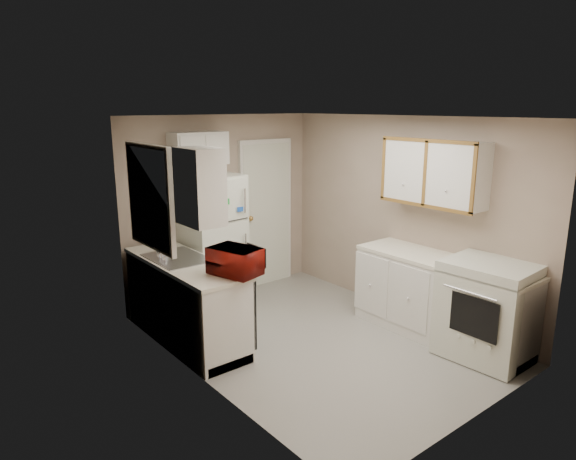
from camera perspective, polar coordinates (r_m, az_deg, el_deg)
floor at (r=5.79m, az=3.17°, el=-12.05°), size 3.80×3.80×0.00m
ceiling at (r=5.22m, az=3.53°, el=12.41°), size 3.80×3.80×0.00m
wall_left at (r=4.59m, az=-9.74°, el=-3.16°), size 3.80×3.80×0.00m
wall_right at (r=6.38m, az=12.70°, el=1.48°), size 3.80×3.80×0.00m
wall_back at (r=6.87m, az=-7.35°, el=2.57°), size 2.80×2.80×0.00m
wall_front at (r=4.23m, az=20.94°, el=-5.37°), size 2.80×2.80×0.00m
left_counter at (r=5.72m, az=-11.26°, el=-7.73°), size 0.60×1.80×0.90m
dishwasher at (r=5.36m, az=-5.47°, el=-8.58°), size 0.03×0.58×0.72m
sink at (r=5.72m, az=-12.16°, el=-3.45°), size 0.54×0.74×0.16m
microwave at (r=5.03m, az=-5.86°, el=-3.32°), size 0.55×0.39×0.33m
soap_bottle at (r=5.89m, az=-13.84°, el=-1.62°), size 0.11×0.12×0.21m
window_blinds at (r=5.44m, az=-14.99°, el=3.54°), size 0.10×0.98×1.08m
upper_cabinet_left at (r=4.72m, az=-9.76°, el=4.77°), size 0.30×0.45×0.70m
refrigerator at (r=6.47m, az=-8.62°, el=-1.38°), size 0.76×0.74×1.70m
cabinet_over_fridge at (r=6.43m, az=-9.93°, el=8.92°), size 0.70×0.30×0.40m
interior_door at (r=7.26m, az=-2.44°, el=1.82°), size 0.86×0.06×2.08m
right_counter at (r=5.91m, az=16.58°, el=-7.35°), size 0.60×2.00×0.90m
stove at (r=5.59m, az=21.21°, el=-8.31°), size 0.73×0.88×1.02m
upper_cabinet_right at (r=5.87m, az=15.92°, el=6.19°), size 0.30×1.20×0.70m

